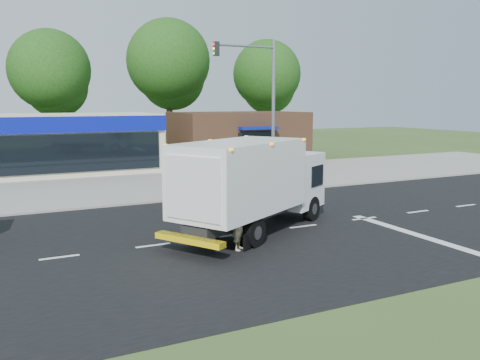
{
  "coord_description": "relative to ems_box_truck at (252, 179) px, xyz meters",
  "views": [
    {
      "loc": [
        -10.69,
        -16.12,
        4.79
      ],
      "look_at": [
        -1.82,
        1.87,
        1.7
      ],
      "focal_mm": 38.0,
      "sensor_mm": 36.0,
      "label": 1
    }
  ],
  "objects": [
    {
      "name": "sidewalk",
      "position": [
        2.19,
        8.12,
        -1.93
      ],
      "size": [
        60.0,
        2.4,
        0.12
      ],
      "primitive_type": "cube",
      "color": "gray",
      "rests_on": "ground"
    },
    {
      "name": "retail_strip_mall",
      "position": [
        -6.81,
        19.84,
        0.02
      ],
      "size": [
        18.0,
        6.2,
        4.0
      ],
      "color": "beige",
      "rests_on": "ground"
    },
    {
      "name": "ems_box_truck",
      "position": [
        0.0,
        0.0,
        0.0
      ],
      "size": [
        7.93,
        6.02,
        3.45
      ],
      "rotation": [
        0.0,
        0.0,
        0.53
      ],
      "color": "black",
      "rests_on": "ground"
    },
    {
      "name": "background_trees",
      "position": [
        1.34,
        28.08,
        5.39
      ],
      "size": [
        36.77,
        7.39,
        12.1
      ],
      "color": "#332114",
      "rests_on": "ground"
    },
    {
      "name": "ground",
      "position": [
        2.19,
        -0.08,
        -1.99
      ],
      "size": [
        120.0,
        120.0,
        0.0
      ],
      "primitive_type": "plane",
      "color": "#385123",
      "rests_on": "ground"
    },
    {
      "name": "lane_markings",
      "position": [
        3.54,
        -1.44,
        -1.97
      ],
      "size": [
        55.2,
        7.0,
        0.01
      ],
      "color": "silver",
      "rests_on": "road_asphalt"
    },
    {
      "name": "road_asphalt",
      "position": [
        2.19,
        -0.08,
        -1.99
      ],
      "size": [
        60.0,
        14.0,
        0.02
      ],
      "primitive_type": "cube",
      "color": "black",
      "rests_on": "ground"
    },
    {
      "name": "brown_storefront",
      "position": [
        9.19,
        19.9,
        0.01
      ],
      "size": [
        10.0,
        6.7,
        4.0
      ],
      "color": "#382316",
      "rests_on": "ground"
    },
    {
      "name": "emergency_worker",
      "position": [
        -1.42,
        -1.78,
        -1.12
      ],
      "size": [
        0.69,
        0.72,
        1.77
      ],
      "rotation": [
        0.0,
        0.0,
        0.87
      ],
      "color": "tan",
      "rests_on": "ground"
    },
    {
      "name": "traffic_signal_pole",
      "position": [
        4.54,
        7.52,
        2.93
      ],
      "size": [
        3.51,
        0.25,
        8.0
      ],
      "color": "gray",
      "rests_on": "ground"
    },
    {
      "name": "parking_apron",
      "position": [
        2.19,
        13.92,
        -1.98
      ],
      "size": [
        60.0,
        9.0,
        0.02
      ],
      "primitive_type": "cube",
      "color": "gray",
      "rests_on": "ground"
    }
  ]
}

